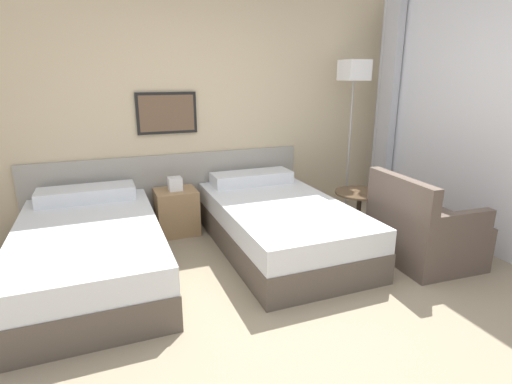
% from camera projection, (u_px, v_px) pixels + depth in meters
% --- Properties ---
extents(ground_plane, '(16.00, 16.00, 0.00)m').
position_uv_depth(ground_plane, '(299.00, 324.00, 2.79)').
color(ground_plane, gray).
extents(wall_headboard, '(10.00, 0.10, 2.70)m').
position_uv_depth(wall_headboard, '(205.00, 110.00, 4.47)').
color(wall_headboard, '#C6B28E').
rests_on(wall_headboard, ground_plane).
extents(bed_near_door, '(1.14, 2.02, 0.61)m').
position_uv_depth(bed_near_door, '(90.00, 251.00, 3.36)').
color(bed_near_door, brown).
rests_on(bed_near_door, ground_plane).
extents(bed_near_window, '(1.14, 2.02, 0.61)m').
position_uv_depth(bed_near_window, '(279.00, 224.00, 3.97)').
color(bed_near_window, brown).
rests_on(bed_near_window, ground_plane).
extents(nightstand, '(0.44, 0.39, 0.63)m').
position_uv_depth(nightstand, '(177.00, 211.00, 4.34)').
color(nightstand, '#9E7A51').
rests_on(nightstand, ground_plane).
extents(floor_lamp, '(0.28, 0.28, 1.84)m').
position_uv_depth(floor_lamp, '(353.00, 82.00, 4.54)').
color(floor_lamp, '#9E9993').
rests_on(floor_lamp, ground_plane).
extents(side_table, '(0.52, 0.52, 0.50)m').
position_uv_depth(side_table, '(359.00, 205.00, 4.21)').
color(side_table, brown).
rests_on(side_table, ground_plane).
extents(armchair, '(0.78, 0.91, 0.82)m').
position_uv_depth(armchair, '(422.00, 232.00, 3.70)').
color(armchair, brown).
rests_on(armchair, ground_plane).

